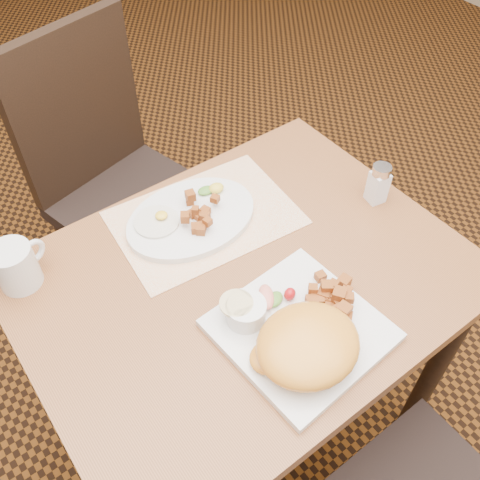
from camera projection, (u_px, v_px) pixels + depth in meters
The scene contains 15 objects.
ground at pixel (244, 424), 1.66m from camera, with size 8.00×8.00×0.00m, color black.
table at pixel (245, 305), 1.19m from camera, with size 0.90×0.70×0.75m.
chair_far at pixel (113, 173), 1.64m from camera, with size 0.51×0.52×0.97m.
placemat at pixel (205, 218), 1.21m from camera, with size 0.40×0.28×0.00m, color white.
plate_square at pixel (300, 330), 1.01m from camera, with size 0.28×0.28×0.02m, color silver.
plate_oval at pixel (191, 218), 1.20m from camera, with size 0.30×0.23×0.02m, color silver, non-canonical shape.
hollandaise_mound at pixel (307, 346), 0.94m from camera, with size 0.19×0.17×0.07m.
ramekin at pixel (245, 311), 1.00m from camera, with size 0.08×0.09×0.04m.
garnish_sq at pixel (274, 297), 1.04m from camera, with size 0.08×0.07×0.03m.
fried_egg at pixel (157, 221), 1.18m from camera, with size 0.10×0.10×0.02m.
garnish_ov at pixel (212, 189), 1.24m from camera, with size 0.06×0.04×0.02m.
salt_shaker at pixel (378, 183), 1.22m from camera, with size 0.05×0.05×0.10m.
coffee_mug at pixel (16, 266), 1.06m from camera, with size 0.11×0.08×0.10m.
home_fries_sq at pixel (333, 299), 1.03m from camera, with size 0.11×0.13×0.04m.
home_fries_ov at pixel (198, 214), 1.18m from camera, with size 0.11×0.12×0.04m.
Camera 1 is at (-0.42, -0.54, 1.62)m, focal length 40.00 mm.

